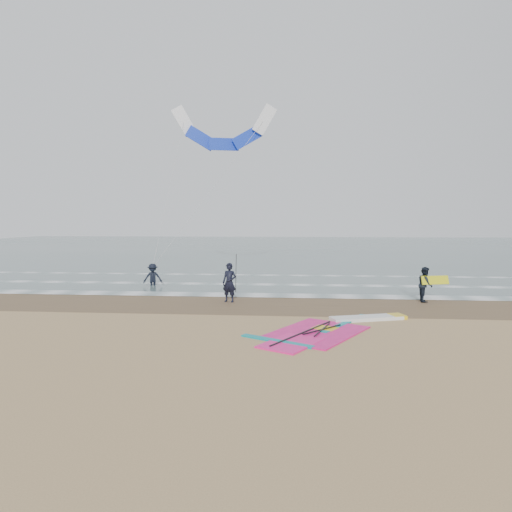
# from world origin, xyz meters

# --- Properties ---
(ground) EXTENTS (120.00, 120.00, 0.00)m
(ground) POSITION_xyz_m (0.00, 0.00, 0.00)
(ground) COLOR tan
(ground) RESTS_ON ground
(sea_water) EXTENTS (120.00, 80.00, 0.02)m
(sea_water) POSITION_xyz_m (0.00, 48.00, 0.01)
(sea_water) COLOR #47605E
(sea_water) RESTS_ON ground
(wet_sand_band) EXTENTS (120.00, 5.00, 0.01)m
(wet_sand_band) POSITION_xyz_m (0.00, 6.00, 0.00)
(wet_sand_band) COLOR brown
(wet_sand_band) RESTS_ON ground
(foam_waterline) EXTENTS (120.00, 9.15, 0.02)m
(foam_waterline) POSITION_xyz_m (0.00, 10.44, 0.03)
(foam_waterline) COLOR white
(foam_waterline) RESTS_ON ground
(windsurf_rig) EXTENTS (5.86, 5.55, 0.14)m
(windsurf_rig) POSITION_xyz_m (0.93, 1.52, 0.04)
(windsurf_rig) COLOR white
(windsurf_rig) RESTS_ON ground
(person_standing) EXTENTS (0.73, 0.58, 1.77)m
(person_standing) POSITION_xyz_m (-3.28, 6.36, 0.89)
(person_standing) COLOR black
(person_standing) RESTS_ON ground
(person_walking) EXTENTS (0.69, 0.84, 1.59)m
(person_walking) POSITION_xyz_m (5.52, 7.19, 0.79)
(person_walking) COLOR black
(person_walking) RESTS_ON ground
(person_wading) EXTENTS (1.15, 0.84, 1.61)m
(person_wading) POSITION_xyz_m (-8.32, 11.05, 0.80)
(person_wading) COLOR black
(person_wading) RESTS_ON ground
(held_pole) EXTENTS (0.17, 0.86, 1.82)m
(held_pole) POSITION_xyz_m (-2.98, 6.36, 1.30)
(held_pole) COLOR black
(held_pole) RESTS_ON ground
(carried_kiteboard) EXTENTS (1.30, 0.51, 0.39)m
(carried_kiteboard) POSITION_xyz_m (5.92, 7.09, 1.00)
(carried_kiteboard) COLOR yellow
(carried_kiteboard) RESTS_ON ground
(surf_kite) EXTENTS (6.84, 5.01, 10.07)m
(surf_kite) POSITION_xyz_m (-4.98, 15.72, 9.31)
(surf_kite) COLOR white
(surf_kite) RESTS_ON ground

